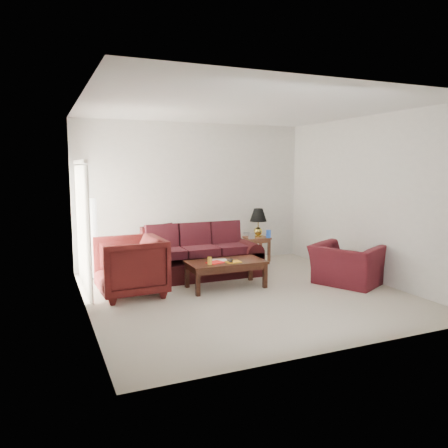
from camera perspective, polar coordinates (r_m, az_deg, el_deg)
name	(u,v)px	position (r m, az deg, el deg)	size (l,w,h in m)	color
floor	(244,293)	(7.35, 2.63, -8.95)	(5.00, 5.00, 0.00)	beige
blinds	(82,226)	(7.74, -18.09, -0.30)	(0.10, 2.00, 2.16)	silver
sofa	(198,252)	(8.26, -3.37, -3.70)	(2.33, 1.01, 0.95)	black
throw_pillow	(165,234)	(8.87, -7.77, -1.31)	(0.41, 0.12, 0.41)	black
end_table	(257,249)	(9.75, 4.31, -3.25)	(0.49, 0.49, 0.53)	brown
table_lamp	(258,223)	(9.71, 4.49, 0.17)	(0.38, 0.38, 0.63)	gold
clock	(252,236)	(9.44, 3.62, -1.55)	(0.14, 0.05, 0.14)	#B9B9BE
blue_canister	(268,234)	(9.62, 5.82, -1.29)	(0.11, 0.11, 0.17)	blue
picture_frame	(247,233)	(9.78, 3.00, -1.16)	(0.13, 0.02, 0.16)	#B0B1B5
floor_lamp	(91,238)	(8.47, -16.93, -1.81)	(0.25, 0.25, 1.51)	silver
armchair_left	(130,266)	(7.24, -12.15, -5.44)	(1.02, 1.05, 0.96)	#3B0E0D
armchair_right	(347,265)	(8.06, 15.73, -5.13)	(1.10, 0.96, 0.71)	#400E15
coffee_table	(226,274)	(7.58, 0.25, -6.60)	(1.34, 0.67, 0.47)	black
magazine_red	(215,262)	(7.38, -1.16, -5.04)	(0.27, 0.20, 0.02)	red
magazine_white	(220,260)	(7.55, -0.59, -4.76)	(0.25, 0.19, 0.01)	white
magazine_orange	(233,262)	(7.43, 1.22, -4.96)	(0.25, 0.19, 0.01)	gold
remote_a	(230,261)	(7.40, 0.79, -4.87)	(0.05, 0.15, 0.02)	black
remote_b	(231,259)	(7.54, 0.96, -4.63)	(0.04, 0.15, 0.02)	black
yellow_glass	(210,261)	(7.26, -1.88, -4.80)	(0.08, 0.08, 0.13)	gold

